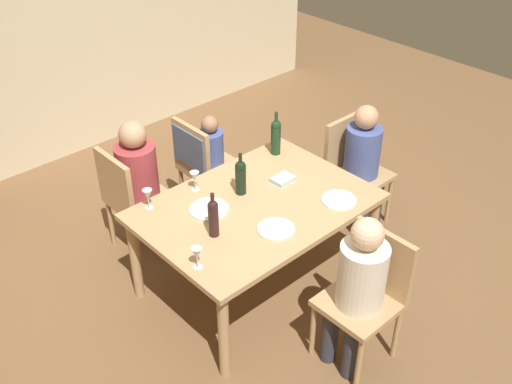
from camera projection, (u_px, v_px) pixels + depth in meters
name	position (u px, v px, depth m)	size (l,w,h in m)	color
ground_plane	(256.00, 283.00, 4.55)	(10.00, 10.00, 0.00)	brown
rear_room_partition	(52.00, 21.00, 5.47)	(6.40, 0.12, 2.70)	beige
dining_table	(256.00, 213.00, 4.18)	(1.58, 1.12, 0.74)	tan
chair_right_end	(352.00, 164.00, 4.96)	(0.44, 0.44, 0.92)	tan
chair_far_left	(130.00, 196.00, 4.58)	(0.44, 0.44, 0.92)	tan
chair_near	(368.00, 289.00, 3.73)	(0.44, 0.44, 0.92)	tan
chair_far_right	(199.00, 158.00, 4.92)	(0.46, 0.44, 0.92)	tan
person_woman_host	(364.00, 158.00, 4.83)	(0.29, 0.33, 1.10)	#33333D
person_man_bearded	(141.00, 177.00, 4.57)	(0.36, 0.31, 1.14)	#33333D
person_man_guest	(358.00, 284.00, 3.60)	(0.34, 0.30, 1.11)	#33333D
person_child_small	(213.00, 156.00, 5.02)	(0.25, 0.22, 0.94)	#33333D
wine_bottle_tall_green	(213.00, 217.00, 3.78)	(0.07, 0.07, 0.32)	black
wine_bottle_dark_red	(276.00, 136.00, 4.62)	(0.08, 0.08, 0.36)	#19381E
wine_bottle_short_olive	(241.00, 176.00, 4.18)	(0.08, 0.08, 0.32)	black
wine_glass_near_left	(195.00, 177.00, 4.23)	(0.07, 0.07, 0.15)	silver
wine_glass_centre	(148.00, 195.00, 4.04)	(0.07, 0.07, 0.15)	silver
wine_glass_near_right	(197.00, 254.00, 3.54)	(0.07, 0.07, 0.15)	silver
dinner_plate_host	(339.00, 200.00, 4.17)	(0.25, 0.25, 0.01)	white
dinner_plate_guest_left	(276.00, 229.00, 3.89)	(0.25, 0.25, 0.01)	silver
dinner_plate_guest_right	(209.00, 209.00, 4.08)	(0.27, 0.27, 0.01)	white
folded_napkin	(283.00, 179.00, 4.37)	(0.16, 0.12, 0.03)	#ADC6D6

